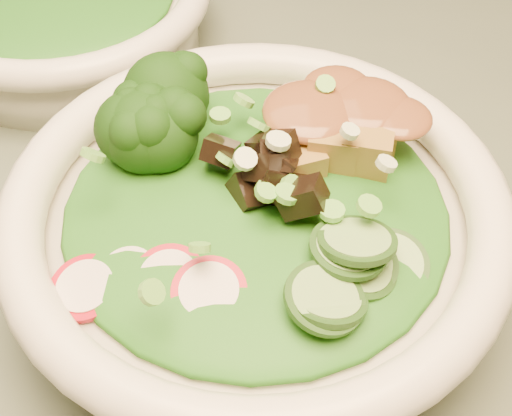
{
  "coord_description": "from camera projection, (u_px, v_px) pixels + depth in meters",
  "views": [
    {
      "loc": [
        0.02,
        -0.27,
        1.12
      ],
      "look_at": [
        0.02,
        0.0,
        0.81
      ],
      "focal_mm": 50.0,
      "sensor_mm": 36.0,
      "label": 1
    }
  ],
  "objects": [
    {
      "name": "dining_table",
      "position": [
        236.0,
        363.0,
        0.55
      ],
      "size": [
        1.2,
        0.8,
        0.75
      ],
      "color": "black",
      "rests_on": "ground"
    },
    {
      "name": "salad_bowl",
      "position": [
        256.0,
        231.0,
        0.43
      ],
      "size": [
        0.3,
        0.3,
        0.08
      ],
      "rotation": [
        0.0,
        0.0,
        -0.21
      ],
      "color": "white",
      "rests_on": "dining_table"
    },
    {
      "name": "side_bowl",
      "position": [
        65.0,
        12.0,
        0.6
      ],
      "size": [
        0.25,
        0.25,
        0.07
      ],
      "rotation": [
        0.0,
        0.0,
        0.43
      ],
      "color": "white",
      "rests_on": "dining_table"
    },
    {
      "name": "lettuce_bed",
      "position": [
        256.0,
        207.0,
        0.41
      ],
      "size": [
        0.23,
        0.23,
        0.03
      ],
      "primitive_type": "ellipsoid",
      "color": "#1A5812",
      "rests_on": "salad_bowl"
    },
    {
      "name": "broccoli_florets",
      "position": [
        167.0,
        132.0,
        0.43
      ],
      "size": [
        0.1,
        0.09,
        0.05
      ],
      "primitive_type": null,
      "rotation": [
        0.0,
        0.0,
        -0.21
      ],
      "color": "black",
      "rests_on": "salad_bowl"
    },
    {
      "name": "radish_slices",
      "position": [
        168.0,
        282.0,
        0.37
      ],
      "size": [
        0.13,
        0.07,
        0.02
      ],
      "primitive_type": null,
      "rotation": [
        0.0,
        0.0,
        -0.21
      ],
      "color": "#AD0D1F",
      "rests_on": "salad_bowl"
    },
    {
      "name": "cucumber_slices",
      "position": [
        358.0,
        259.0,
        0.37
      ],
      "size": [
        0.09,
        0.09,
        0.04
      ],
      "primitive_type": null,
      "rotation": [
        0.0,
        0.0,
        -0.21
      ],
      "color": "#90CC71",
      "rests_on": "salad_bowl"
    },
    {
      "name": "mushroom_heap",
      "position": [
        272.0,
        175.0,
        0.41
      ],
      "size": [
        0.09,
        0.09,
        0.04
      ],
      "primitive_type": null,
      "rotation": [
        0.0,
        0.0,
        -0.21
      ],
      "color": "black",
      "rests_on": "salad_bowl"
    },
    {
      "name": "tofu_cubes",
      "position": [
        334.0,
        130.0,
        0.44
      ],
      "size": [
        0.11,
        0.09,
        0.04
      ],
      "primitive_type": null,
      "rotation": [
        0.0,
        0.0,
        -0.21
      ],
      "color": "olive",
      "rests_on": "salad_bowl"
    },
    {
      "name": "peanut_sauce",
      "position": [
        335.0,
        112.0,
        0.43
      ],
      "size": [
        0.08,
        0.06,
        0.02
      ],
      "primitive_type": "ellipsoid",
      "color": "brown",
      "rests_on": "tofu_cubes"
    },
    {
      "name": "scallion_garnish",
      "position": [
        256.0,
        174.0,
        0.39
      ],
      "size": [
        0.21,
        0.21,
        0.03
      ],
      "primitive_type": null,
      "color": "#6AC043",
      "rests_on": "salad_bowl"
    }
  ]
}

